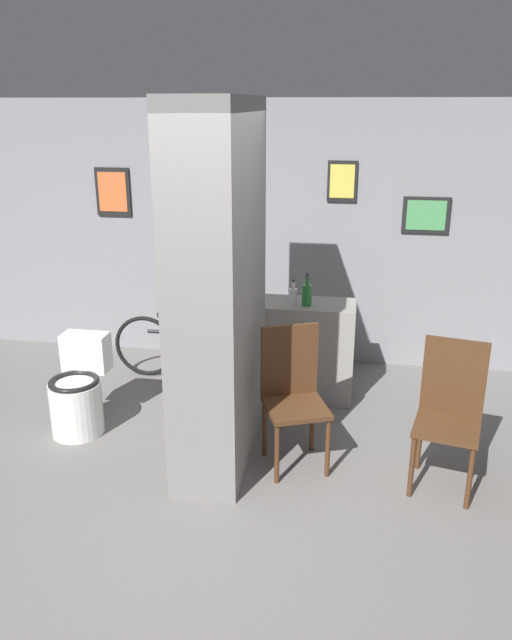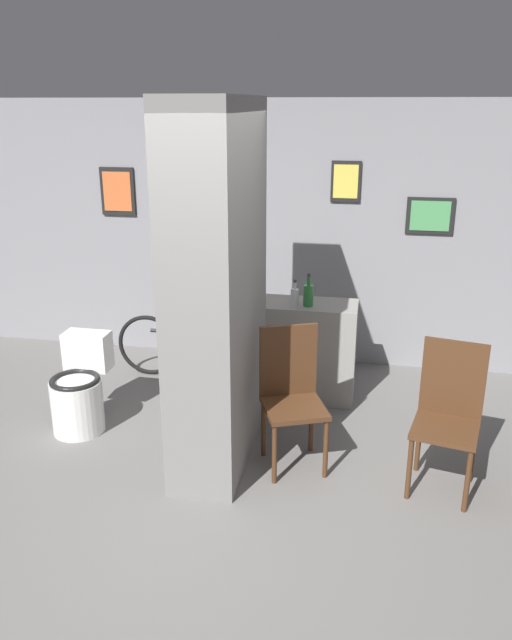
{
  "view_description": "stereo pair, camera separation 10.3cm",
  "coord_description": "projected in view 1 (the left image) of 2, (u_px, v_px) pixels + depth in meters",
  "views": [
    {
      "loc": [
        0.88,
        -3.48,
        2.55
      ],
      "look_at": [
        0.13,
        1.05,
        0.95
      ],
      "focal_mm": 35.0,
      "sensor_mm": 36.0,
      "label": 1
    },
    {
      "loc": [
        0.98,
        -3.46,
        2.55
      ],
      "look_at": [
        0.13,
        1.05,
        0.95
      ],
      "focal_mm": 35.0,
      "sensor_mm": 36.0,
      "label": 2
    }
  ],
  "objects": [
    {
      "name": "ground_plane",
      "position": [
        212.0,
        502.0,
        4.22
      ],
      "size": [
        14.0,
        14.0,
        0.0
      ],
      "primitive_type": "plane",
      "color": "slate"
    },
    {
      "name": "wall_back",
      "position": [
        270.0,
        235.0,
        6.24
      ],
      "size": [
        8.0,
        0.09,
        2.6
      ],
      "color": "gray",
      "rests_on": "ground_plane"
    },
    {
      "name": "pillar_center",
      "position": [
        219.0,
        290.0,
        4.4
      ],
      "size": [
        0.5,
        1.3,
        2.6
      ],
      "color": "gray",
      "rests_on": "ground_plane"
    },
    {
      "name": "counter_shelf",
      "position": [
        286.0,
        349.0,
        5.65
      ],
      "size": [
        1.22,
        0.44,
        0.89
      ],
      "color": "gray",
      "rests_on": "ground_plane"
    },
    {
      "name": "toilet",
      "position": [
        79.0,
        394.0,
        5.06
      ],
      "size": [
        0.42,
        0.58,
        0.76
      ],
      "color": "white",
      "rests_on": "ground_plane"
    },
    {
      "name": "chair_near_pillar",
      "position": [
        293.0,
        391.0,
        4.54
      ],
      "size": [
        0.56,
        0.56,
        1.04
      ],
      "rotation": [
        0.0,
        0.0,
        0.38
      ],
      "color": "#4C2D19",
      "rests_on": "ground_plane"
    },
    {
      "name": "chair_by_doorway",
      "position": [
        450.0,
        409.0,
        4.27
      ],
      "size": [
        0.51,
        0.51,
        1.04
      ],
      "rotation": [
        0.0,
        0.0,
        -0.22
      ],
      "color": "#4C2D19",
      "rests_on": "ground_plane"
    },
    {
      "name": "bicycle",
      "position": [
        190.0,
        348.0,
        6.0
      ],
      "size": [
        1.52,
        0.42,
        0.66
      ],
      "color": "black",
      "rests_on": "ground_plane"
    },
    {
      "name": "bottle_tall",
      "position": [
        307.0,
        294.0,
        5.36
      ],
      "size": [
        0.09,
        0.09,
        0.29
      ],
      "color": "#267233",
      "rests_on": "counter_shelf"
    },
    {
      "name": "bottle_short",
      "position": [
        293.0,
        296.0,
        5.39
      ],
      "size": [
        0.07,
        0.07,
        0.23
      ],
      "color": "silver",
      "rests_on": "counter_shelf"
    }
  ]
}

